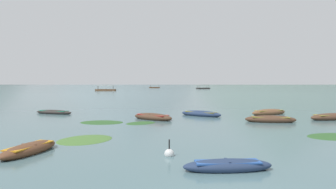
{
  "coord_description": "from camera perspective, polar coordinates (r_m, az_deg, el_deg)",
  "views": [
    {
      "loc": [
        -2.34,
        -5.94,
        3.05
      ],
      "look_at": [
        2.61,
        49.61,
        0.93
      ],
      "focal_mm": 30.31,
      "sensor_mm": 36.0,
      "label": 1
    }
  ],
  "objects": [
    {
      "name": "ground_plane",
      "position": [
        1505.95,
        -5.01,
        2.05
      ],
      "size": [
        6000.0,
        6000.0,
        0.0
      ],
      "primitive_type": "plane",
      "color": "slate"
    },
    {
      "name": "mountain_2",
      "position": [
        2166.59,
        -7.94,
        8.43
      ],
      "size": [
        1167.34,
        1167.34,
        479.64
      ],
      "primitive_type": "cone",
      "color": "slate",
      "rests_on": "ground"
    },
    {
      "name": "mountain_3",
      "position": [
        1961.19,
        22.2,
        9.24
      ],
      "size": [
        1289.99,
        1289.99,
        499.33
      ],
      "primitive_type": "cone",
      "color": "#56665B",
      "rests_on": "ground"
    },
    {
      "name": "rowboat_0",
      "position": [
        14.04,
        -26.12,
        -9.85
      ],
      "size": [
        2.12,
        3.35,
        0.57
      ],
      "color": "brown",
      "rests_on": "ground"
    },
    {
      "name": "rowboat_1",
      "position": [
        27.1,
        6.63,
        -3.88
      ],
      "size": [
        3.94,
        3.62,
        0.63
      ],
      "color": "navy",
      "rests_on": "ground"
    },
    {
      "name": "rowboat_2",
      "position": [
        10.5,
        11.91,
        -13.86
      ],
      "size": [
        3.19,
        0.88,
        0.5
      ],
      "color": "navy",
      "rests_on": "ground"
    },
    {
      "name": "rowboat_3",
      "position": [
        29.85,
        19.63,
        -3.41
      ],
      "size": [
        4.37,
        2.67,
        0.68
      ],
      "color": "brown",
      "rests_on": "ground"
    },
    {
      "name": "rowboat_7",
      "position": [
        31.16,
        -21.99,
        -3.31
      ],
      "size": [
        4.36,
        2.79,
        0.49
      ],
      "color": "#2D2826",
      "rests_on": "ground"
    },
    {
      "name": "rowboat_8",
      "position": [
        27.99,
        30.06,
        -3.94
      ],
      "size": [
        4.47,
        2.19,
        0.68
      ],
      "color": "#4C3323",
      "rests_on": "ground"
    },
    {
      "name": "rowboat_9",
      "position": [
        24.3,
        -3.09,
        -4.54
      ],
      "size": [
        3.85,
        3.65,
        0.67
      ],
      "color": "#4C3323",
      "rests_on": "ground"
    },
    {
      "name": "rowboat_10",
      "position": [
        24.05,
        19.9,
        -4.74
      ],
      "size": [
        4.11,
        2.13,
        0.67
      ],
      "color": "#4C3323",
      "rests_on": "ground"
    },
    {
      "name": "ferry_0",
      "position": [
        202.63,
        -2.71,
        1.44
      ],
      "size": [
        7.78,
        3.47,
        2.54
      ],
      "color": "brown",
      "rests_on": "ground"
    },
    {
      "name": "ferry_1",
      "position": [
        167.51,
        7.07,
        1.27
      ],
      "size": [
        8.23,
        4.94,
        2.54
      ],
      "color": "#2D2826",
      "rests_on": "ground"
    },
    {
      "name": "ferry_2",
      "position": [
        125.09,
        -12.41,
        0.93
      ],
      "size": [
        8.59,
        3.64,
        2.54
      ],
      "color": "brown",
      "rests_on": "ground"
    },
    {
      "name": "mooring_buoy",
      "position": [
        12.23,
        0.25,
        -11.81
      ],
      "size": [
        0.42,
        0.42,
        0.82
      ],
      "color": "silver",
      "rests_on": "ground"
    },
    {
      "name": "weed_patch_0",
      "position": [
        22.1,
        -5.5,
        -5.77
      ],
      "size": [
        2.95,
        2.71,
        0.14
      ],
      "primitive_type": "ellipsoid",
      "rotation": [
        0.0,
        0.0,
        2.14
      ],
      "color": "#2D5628",
      "rests_on": "ground"
    },
    {
      "name": "weed_patch_1",
      "position": [
        22.99,
        -13.19,
        -5.5
      ],
      "size": [
        3.85,
        3.12,
        0.14
      ],
      "primitive_type": "ellipsoid",
      "rotation": [
        0.0,
        0.0,
        2.93
      ],
      "color": "#2D5628",
      "rests_on": "ground"
    },
    {
      "name": "weed_patch_2",
      "position": [
        19.12,
        30.64,
        -7.31
      ],
      "size": [
        3.73,
        2.8,
        0.14
      ],
      "primitive_type": "ellipsoid",
      "rotation": [
        0.0,
        0.0,
        0.17
      ],
      "color": "#2D5628",
      "rests_on": "ground"
    },
    {
      "name": "weed_patch_4",
      "position": [
        16.24,
        -16.34,
        -8.73
      ],
      "size": [
        4.01,
        4.08,
        0.14
      ],
      "primitive_type": "ellipsoid",
      "rotation": [
        0.0,
        0.0,
        0.9
      ],
      "color": "#477033",
      "rests_on": "ground"
    }
  ]
}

